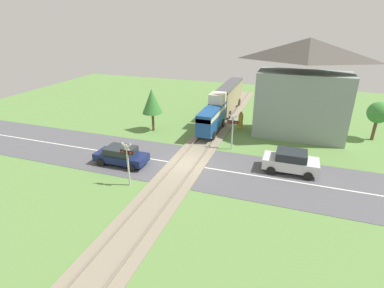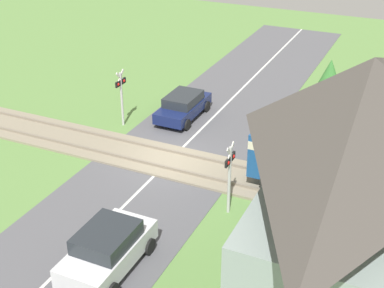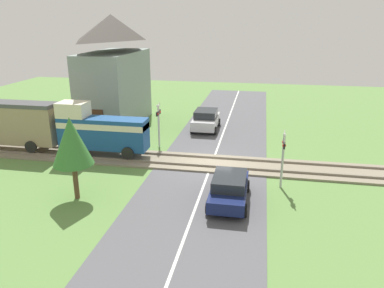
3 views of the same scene
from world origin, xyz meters
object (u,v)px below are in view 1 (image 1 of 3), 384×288
object	(u,v)px
crossing_signal_west_approach	(128,158)
pedestrian_by_station	(241,121)
car_near_crossing	(121,155)
station_building	(303,91)
train	(223,103)
crossing_signal_east_approach	(233,127)
car_far_side	(291,161)

from	to	relation	value
crossing_signal_west_approach	pedestrian_by_station	distance (m)	13.83
car_near_crossing	crossing_signal_west_approach	bearing A→B (deg)	-49.55
crossing_signal_west_approach	station_building	world-z (taller)	station_building
train	crossing_signal_east_approach	size ratio (longest dim) A/B	4.67
crossing_signal_west_approach	train	bearing A→B (deg)	80.53
car_far_side	crossing_signal_east_approach	bearing A→B (deg)	152.40
station_building	pedestrian_by_station	xyz separation A→B (m)	(-5.24, 0.21, -3.38)
train	car_near_crossing	world-z (taller)	train
crossing_signal_west_approach	pedestrian_by_station	xyz separation A→B (m)	(4.76, 12.93, -1.13)
car_near_crossing	station_building	xyz separation A→B (m)	(12.09, 10.26, 3.44)
car_far_side	crossing_signal_east_approach	xyz separation A→B (m)	(-4.70, 2.46, 1.11)
train	crossing_signal_west_approach	xyz separation A→B (m)	(-2.50, -15.00, 0.05)
car_near_crossing	crossing_signal_east_approach	distance (m)	8.96
train	crossing_signal_east_approach	xyz separation A→B (m)	(2.50, -7.20, 0.05)
car_far_side	crossing_signal_west_approach	xyz separation A→B (m)	(-9.70, -5.34, 1.11)
car_near_crossing	pedestrian_by_station	bearing A→B (deg)	56.81
crossing_signal_east_approach	station_building	distance (m)	7.36
car_far_side	station_building	bearing A→B (deg)	87.71
car_near_crossing	crossing_signal_west_approach	distance (m)	3.44
pedestrian_by_station	car_far_side	bearing A→B (deg)	-56.95
crossing_signal_west_approach	crossing_signal_east_approach	xyz separation A→B (m)	(5.00, 7.79, 0.00)
car_near_crossing	crossing_signal_west_approach	world-z (taller)	crossing_signal_west_approach
train	car_far_side	world-z (taller)	train
station_building	train	bearing A→B (deg)	163.09
crossing_signal_west_approach	car_far_side	bearing A→B (deg)	28.81
train	crossing_signal_west_approach	distance (m)	15.20
station_building	pedestrian_by_station	bearing A→B (deg)	177.67
train	pedestrian_by_station	xyz separation A→B (m)	(2.26, -2.07, -1.09)
train	car_far_side	bearing A→B (deg)	-53.30
train	station_building	distance (m)	8.16
crossing_signal_west_approach	station_building	distance (m)	16.33
car_near_crossing	pedestrian_by_station	world-z (taller)	pedestrian_by_station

